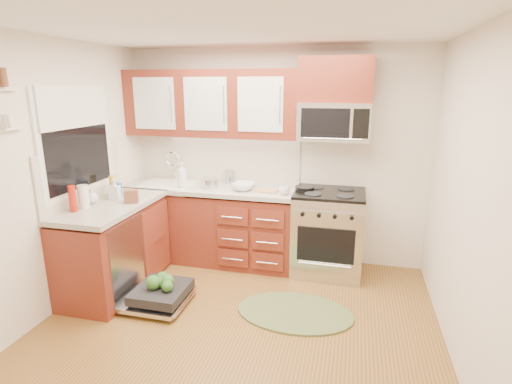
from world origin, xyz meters
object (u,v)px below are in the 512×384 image
(bowl_a, at_px, (244,185))
(upper_cabinets, at_px, (211,103))
(sink, at_px, (168,194))
(cutting_board, at_px, (266,191))
(dishwasher, at_px, (158,295))
(bowl_b, at_px, (242,187))
(paper_towel_roll, at_px, (83,197))
(range, at_px, (328,232))
(stock_pot, at_px, (210,183))
(skillet, at_px, (305,188))
(cup, at_px, (284,190))
(microwave, at_px, (334,122))
(rug, at_px, (295,312))

(bowl_a, bearing_deg, upper_cabinets, 165.71)
(sink, xyz_separation_m, cutting_board, (1.23, -0.06, 0.13))
(dishwasher, distance_m, cutting_board, 1.59)
(upper_cabinets, xyz_separation_m, bowl_b, (0.43, -0.22, -0.91))
(paper_towel_roll, bearing_deg, bowl_b, 37.94)
(cutting_board, bearing_deg, range, 6.02)
(stock_pot, relative_size, cutting_board, 0.73)
(skillet, bearing_deg, dishwasher, -137.73)
(cup, bearing_deg, skillet, 39.48)
(microwave, distance_m, rug, 2.02)
(sink, bearing_deg, cutting_board, -2.95)
(dishwasher, bearing_deg, cup, 42.77)
(upper_cabinets, xyz_separation_m, rug, (1.19, -1.11, -1.86))
(paper_towel_roll, bearing_deg, range, 25.71)
(bowl_a, height_order, cup, cup)
(cup, bearing_deg, bowl_b, 171.90)
(stock_pot, bearing_deg, bowl_a, 14.90)
(microwave, relative_size, skillet, 3.59)
(sink, xyz_separation_m, dishwasher, (0.39, -1.12, -0.70))
(paper_towel_roll, bearing_deg, cup, 27.78)
(sink, distance_m, dishwasher, 1.38)
(range, relative_size, cutting_board, 3.89)
(microwave, relative_size, bowl_a, 3.08)
(cutting_board, relative_size, bowl_a, 0.99)
(cutting_board, bearing_deg, rug, -61.78)
(range, height_order, cup, cup)
(range, xyz_separation_m, stock_pot, (-1.37, -0.06, 0.50))
(sink, bearing_deg, paper_towel_roll, -107.83)
(paper_towel_roll, bearing_deg, skillet, 29.10)
(cutting_board, bearing_deg, paper_towel_roll, -147.10)
(rug, xyz_separation_m, stock_pot, (-1.15, 0.90, 0.97))
(sink, relative_size, cutting_board, 2.54)
(range, bearing_deg, stock_pot, -177.35)
(rug, height_order, paper_towel_roll, paper_towel_roll)
(paper_towel_roll, bearing_deg, microwave, 28.11)
(range, height_order, sink, range)
(upper_cabinets, distance_m, microwave, 1.42)
(upper_cabinets, bearing_deg, rug, -43.10)
(sink, xyz_separation_m, rug, (1.71, -0.96, -0.79))
(cutting_board, bearing_deg, cup, -19.35)
(sink, relative_size, bowl_a, 2.51)
(microwave, height_order, sink, microwave)
(range, height_order, rug, range)
(upper_cabinets, height_order, bowl_b, upper_cabinets)
(stock_pot, bearing_deg, sink, 174.59)
(upper_cabinets, distance_m, cutting_board, 1.20)
(dishwasher, bearing_deg, cutting_board, 51.40)
(paper_towel_roll, distance_m, bowl_a, 1.72)
(microwave, bearing_deg, sink, -176.15)
(skillet, xyz_separation_m, paper_towel_roll, (-2.00, -1.11, 0.07))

